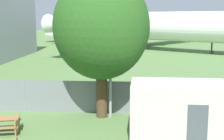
% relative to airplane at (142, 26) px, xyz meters
% --- Properties ---
extents(perimeter_fence, '(56.07, 0.07, 1.86)m').
position_rel_airplane_xyz_m(perimeter_fence, '(-2.81, -36.09, -2.98)').
color(perimeter_fence, gray).
rests_on(perimeter_fence, ground).
extents(airplane, '(41.03, 33.46, 13.16)m').
position_rel_airplane_xyz_m(airplane, '(0.00, 0.00, 0.00)').
color(airplane, white).
rests_on(airplane, ground).
extents(portable_cabin, '(4.36, 2.45, 2.61)m').
position_rel_airplane_xyz_m(portable_cabin, '(0.46, -39.76, -2.61)').
color(portable_cabin, beige).
rests_on(portable_cabin, ground).
extents(tree_near_hangar, '(5.12, 5.12, 7.78)m').
position_rel_airplane_xyz_m(tree_near_hangar, '(-3.29, -36.81, 1.02)').
color(tree_near_hangar, '#4C3823').
rests_on(tree_near_hangar, ground).
extents(light_mast, '(0.44, 0.44, 7.63)m').
position_rel_airplane_xyz_m(light_mast, '(-2.81, -36.84, 0.76)').
color(light_mast, '#99999E').
rests_on(light_mast, ground).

